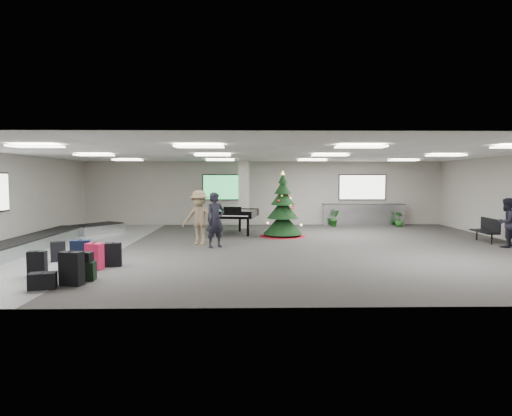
{
  "coord_description": "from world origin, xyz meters",
  "views": [
    {
      "loc": [
        -0.8,
        -14.63,
        2.36
      ],
      "look_at": [
        -0.51,
        1.0,
        1.27
      ],
      "focal_mm": 30.0,
      "sensor_mm": 36.0,
      "label": 1
    }
  ],
  "objects_px": {
    "baggage_carousel": "(41,241)",
    "potted_plant_right": "(399,219)",
    "pink_suitcase": "(94,256)",
    "bench": "(487,229)",
    "christmas_tree": "(283,214)",
    "grand_piano": "(236,214)",
    "traveler_b": "(199,218)",
    "potted_plant_left": "(335,218)",
    "service_counter": "(363,214)",
    "traveler_bench": "(506,223)",
    "traveler_a": "(215,220)"
  },
  "relations": [
    {
      "from": "baggage_carousel",
      "to": "potted_plant_right",
      "type": "relative_size",
      "value": 13.5
    },
    {
      "from": "pink_suitcase",
      "to": "bench",
      "type": "bearing_deg",
      "value": 38.25
    },
    {
      "from": "christmas_tree",
      "to": "grand_piano",
      "type": "bearing_deg",
      "value": 157.58
    },
    {
      "from": "traveler_b",
      "to": "potted_plant_left",
      "type": "bearing_deg",
      "value": 59.45
    },
    {
      "from": "pink_suitcase",
      "to": "christmas_tree",
      "type": "distance_m",
      "value": 8.23
    },
    {
      "from": "pink_suitcase",
      "to": "potted_plant_right",
      "type": "xyz_separation_m",
      "value": [
        11.33,
        9.55,
        0.02
      ]
    },
    {
      "from": "potted_plant_right",
      "to": "service_counter",
      "type": "bearing_deg",
      "value": 155.18
    },
    {
      "from": "service_counter",
      "to": "bench",
      "type": "xyz_separation_m",
      "value": [
        3.01,
        -5.79,
        -0.05
      ]
    },
    {
      "from": "grand_piano",
      "to": "traveler_b",
      "type": "height_order",
      "value": "traveler_b"
    },
    {
      "from": "pink_suitcase",
      "to": "grand_piano",
      "type": "distance_m",
      "value": 7.82
    },
    {
      "from": "baggage_carousel",
      "to": "bench",
      "type": "xyz_separation_m",
      "value": [
        15.85,
        0.94,
        0.29
      ]
    },
    {
      "from": "traveler_b",
      "to": "pink_suitcase",
      "type": "bearing_deg",
      "value": -102.31
    },
    {
      "from": "service_counter",
      "to": "grand_piano",
      "type": "distance_m",
      "value": 7.12
    },
    {
      "from": "baggage_carousel",
      "to": "traveler_bench",
      "type": "xyz_separation_m",
      "value": [
        15.85,
        -0.23,
        0.63
      ]
    },
    {
      "from": "baggage_carousel",
      "to": "grand_piano",
      "type": "xyz_separation_m",
      "value": [
        6.53,
        3.46,
        0.64
      ]
    },
    {
      "from": "traveler_b",
      "to": "potted_plant_right",
      "type": "relative_size",
      "value": 2.69
    },
    {
      "from": "service_counter",
      "to": "christmas_tree",
      "type": "bearing_deg",
      "value": -137.26
    },
    {
      "from": "baggage_carousel",
      "to": "potted_plant_left",
      "type": "relative_size",
      "value": 11.84
    },
    {
      "from": "traveler_a",
      "to": "potted_plant_left",
      "type": "height_order",
      "value": "traveler_a"
    },
    {
      "from": "grand_piano",
      "to": "traveler_bench",
      "type": "relative_size",
      "value": 1.39
    },
    {
      "from": "pink_suitcase",
      "to": "potted_plant_left",
      "type": "bearing_deg",
      "value": 68.36
    },
    {
      "from": "pink_suitcase",
      "to": "potted_plant_right",
      "type": "bearing_deg",
      "value": 59.08
    },
    {
      "from": "baggage_carousel",
      "to": "traveler_b",
      "type": "xyz_separation_m",
      "value": [
        5.31,
        0.52,
        0.75
      ]
    },
    {
      "from": "potted_plant_right",
      "to": "pink_suitcase",
      "type": "bearing_deg",
      "value": -139.87
    },
    {
      "from": "potted_plant_right",
      "to": "grand_piano",
      "type": "bearing_deg",
      "value": -162.02
    },
    {
      "from": "bench",
      "to": "traveler_a",
      "type": "xyz_separation_m",
      "value": [
        -9.92,
        -1.02,
        0.44
      ]
    },
    {
      "from": "traveler_a",
      "to": "potted_plant_right",
      "type": "bearing_deg",
      "value": 2.29
    },
    {
      "from": "baggage_carousel",
      "to": "christmas_tree",
      "type": "bearing_deg",
      "value": 17.56
    },
    {
      "from": "pink_suitcase",
      "to": "traveler_bench",
      "type": "relative_size",
      "value": 0.41
    },
    {
      "from": "potted_plant_left",
      "to": "potted_plant_right",
      "type": "bearing_deg",
      "value": 0.08
    },
    {
      "from": "pink_suitcase",
      "to": "christmas_tree",
      "type": "bearing_deg",
      "value": 68.01
    },
    {
      "from": "traveler_a",
      "to": "traveler_bench",
      "type": "bearing_deg",
      "value": -34.33
    },
    {
      "from": "service_counter",
      "to": "bench",
      "type": "distance_m",
      "value": 6.52
    },
    {
      "from": "christmas_tree",
      "to": "potted_plant_right",
      "type": "relative_size",
      "value": 3.72
    },
    {
      "from": "christmas_tree",
      "to": "traveler_bench",
      "type": "bearing_deg",
      "value": -21.38
    },
    {
      "from": "grand_piano",
      "to": "potted_plant_left",
      "type": "bearing_deg",
      "value": 38.76
    },
    {
      "from": "service_counter",
      "to": "potted_plant_right",
      "type": "height_order",
      "value": "service_counter"
    },
    {
      "from": "christmas_tree",
      "to": "bench",
      "type": "relative_size",
      "value": 1.87
    },
    {
      "from": "potted_plant_left",
      "to": "baggage_carousel",
      "type": "bearing_deg",
      "value": -151.86
    },
    {
      "from": "service_counter",
      "to": "traveler_b",
      "type": "xyz_separation_m",
      "value": [
        -7.53,
        -6.21,
        0.42
      ]
    },
    {
      "from": "traveler_a",
      "to": "traveler_b",
      "type": "relative_size",
      "value": 0.97
    },
    {
      "from": "bench",
      "to": "traveler_b",
      "type": "bearing_deg",
      "value": -174.18
    },
    {
      "from": "traveler_b",
      "to": "traveler_a",
      "type": "bearing_deg",
      "value": -27.03
    },
    {
      "from": "grand_piano",
      "to": "service_counter",
      "type": "bearing_deg",
      "value": 37.75
    },
    {
      "from": "baggage_carousel",
      "to": "bench",
      "type": "relative_size",
      "value": 6.81
    },
    {
      "from": "pink_suitcase",
      "to": "potted_plant_right",
      "type": "height_order",
      "value": "potted_plant_right"
    },
    {
      "from": "grand_piano",
      "to": "traveler_bench",
      "type": "distance_m",
      "value": 10.02
    },
    {
      "from": "baggage_carousel",
      "to": "potted_plant_right",
      "type": "height_order",
      "value": "potted_plant_right"
    },
    {
      "from": "baggage_carousel",
      "to": "traveler_a",
      "type": "distance_m",
      "value": 5.98
    },
    {
      "from": "potted_plant_right",
      "to": "traveler_a",
      "type": "bearing_deg",
      "value": -144.26
    }
  ]
}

